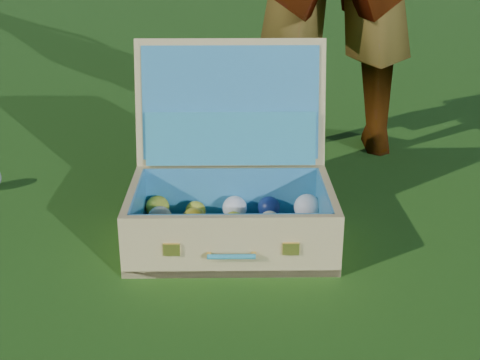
% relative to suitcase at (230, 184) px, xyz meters
% --- Properties ---
extents(ground, '(60.00, 60.00, 0.00)m').
position_rel_suitcase_xyz_m(ground, '(-0.11, -0.01, -0.14)').
color(ground, '#215114').
rests_on(ground, ground).
extents(suitcase, '(0.65, 0.61, 0.50)m').
position_rel_suitcase_xyz_m(suitcase, '(0.00, 0.00, 0.00)').
color(suitcase, '#D5B872').
rests_on(suitcase, ground).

